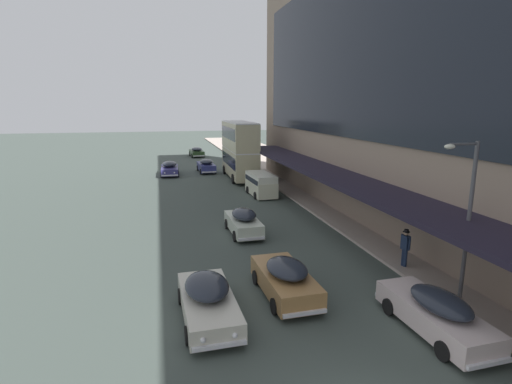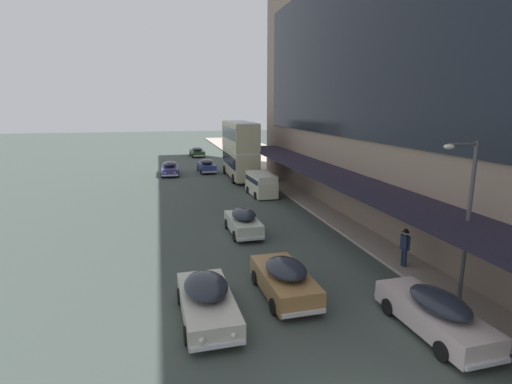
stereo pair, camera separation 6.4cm
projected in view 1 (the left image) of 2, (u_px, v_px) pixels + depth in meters
name	position (u px, v px, depth m)	size (l,w,h in m)	color
transit_bus_kerbside_front	(239.00, 148.00, 42.88)	(2.76, 9.38, 6.10)	tan
sedan_second_mid	(436.00, 312.00, 13.81)	(1.93, 4.94, 1.57)	beige
sedan_trailing_near	(208.00, 299.00, 14.78)	(2.08, 4.90, 1.54)	beige
sedan_oncoming_front	(243.00, 222.00, 24.53)	(1.82, 4.38, 1.65)	beige
sedan_lead_near	(206.00, 166.00, 47.41)	(1.95, 4.63, 1.59)	navy
sedan_lead_mid	(197.00, 152.00, 62.07)	(2.13, 4.85, 1.44)	#243C1F
sedan_oncoming_rear	(285.00, 278.00, 16.48)	(2.03, 4.61, 1.61)	#9F7241
sedan_second_near	(170.00, 168.00, 45.45)	(2.10, 4.84, 1.56)	navy
vw_van	(261.00, 183.00, 35.12)	(2.05, 4.62, 1.96)	beige
pedestrian_at_kerb	(405.00, 246.00, 19.17)	(0.33, 0.61, 1.86)	#1C2B47
street_lamp	(466.00, 209.00, 15.32)	(1.50, 0.28, 6.34)	#4C4C51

